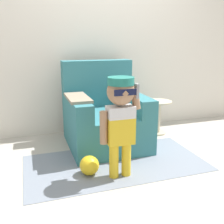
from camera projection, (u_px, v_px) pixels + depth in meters
name	position (u px, v px, depth m)	size (l,w,h in m)	color
ground_plane	(123.00, 147.00, 3.20)	(10.00, 10.00, 0.00)	#ADA89E
wall_back	(103.00, 38.00, 3.61)	(10.00, 0.05, 2.60)	silver
armchair	(104.00, 116.00, 3.24)	(0.92, 0.97, 1.02)	teal
person_child	(120.00, 112.00, 2.36)	(0.39, 0.29, 0.95)	gold
side_table	(158.00, 114.00, 3.63)	(0.36, 0.36, 0.47)	beige
rug	(116.00, 163.00, 2.79)	(1.88, 0.97, 0.01)	gray
toy_ball	(89.00, 165.00, 2.53)	(0.19, 0.19, 0.19)	yellow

